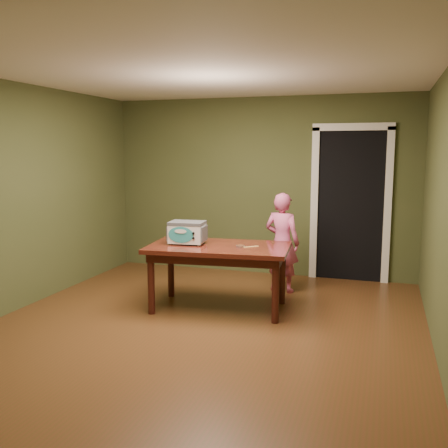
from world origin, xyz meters
The scene contains 8 objects.
floor centered at (0.00, 0.00, 0.00)m, with size 5.00×5.00×0.00m, color #562D18.
room_shell centered at (0.00, 0.00, 1.71)m, with size 4.52×5.02×2.61m.
doorway centered at (1.30, 2.78, 1.06)m, with size 1.10×0.66×2.25m.
dining_table centered at (-0.04, 0.66, 0.65)m, with size 1.68×1.05×0.75m.
toy_oven centered at (-0.43, 0.65, 0.89)m, with size 0.45×0.33×0.26m.
baking_pan centered at (0.22, 0.64, 0.76)m, with size 0.10×0.10×0.02m.
spatula centered at (0.34, 0.68, 0.75)m, with size 0.18×0.03×0.01m, color #F4C66A.
child centered at (0.51, 1.61, 0.65)m, with size 0.47×0.31×1.30m, color #DD5B90.
Camera 1 is at (1.75, -4.68, 1.84)m, focal length 40.00 mm.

